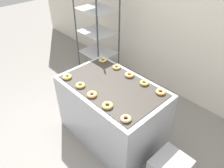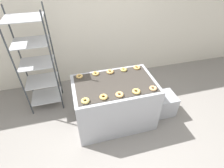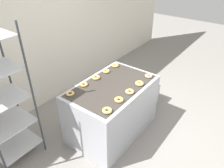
{
  "view_description": "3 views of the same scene",
  "coord_description": "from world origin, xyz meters",
  "px_view_note": "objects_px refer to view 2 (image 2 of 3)",
  "views": [
    {
      "loc": [
        1.52,
        -0.77,
        2.39
      ],
      "look_at": [
        0.0,
        0.66,
        0.86
      ],
      "focal_mm": 35.0,
      "sensor_mm": 36.0,
      "label": 1
    },
    {
      "loc": [
        -0.59,
        -1.39,
        2.49
      ],
      "look_at": [
        0.0,
        0.81,
        0.71
      ],
      "focal_mm": 28.0,
      "sensor_mm": 36.0,
      "label": 2
    },
    {
      "loc": [
        -2.04,
        -0.87,
        2.45
      ],
      "look_at": [
        0.0,
        0.66,
        0.86
      ],
      "focal_mm": 35.0,
      "sensor_mm": 36.0,
      "label": 3
    }
  ],
  "objects_px": {
    "fryer_machine": "(114,103)",
    "donut_near_center": "(120,94)",
    "donut_near_leftmost": "(85,101)",
    "donut_far_rightmost": "(137,68)",
    "donut_far_right": "(124,70)",
    "baking_rack_cart": "(37,63)",
    "donut_near_rightmost": "(153,88)",
    "donut_far_center": "(110,72)",
    "donut_near_right": "(136,91)",
    "donut_far_left": "(96,73)",
    "glaze_bin": "(164,104)",
    "donut_near_left": "(104,97)",
    "donut_far_leftmost": "(79,76)"
  },
  "relations": [
    {
      "from": "glaze_bin",
      "to": "donut_near_right",
      "type": "height_order",
      "value": "donut_near_right"
    },
    {
      "from": "donut_far_left",
      "to": "glaze_bin",
      "type": "bearing_deg",
      "value": -16.66
    },
    {
      "from": "donut_near_leftmost",
      "to": "donut_far_right",
      "type": "bearing_deg",
      "value": 38.87
    },
    {
      "from": "baking_rack_cart",
      "to": "donut_far_center",
      "type": "height_order",
      "value": "baking_rack_cart"
    },
    {
      "from": "donut_near_leftmost",
      "to": "donut_far_leftmost",
      "type": "relative_size",
      "value": 1.05
    },
    {
      "from": "donut_near_leftmost",
      "to": "donut_far_rightmost",
      "type": "height_order",
      "value": "donut_near_leftmost"
    },
    {
      "from": "donut_near_center",
      "to": "donut_far_right",
      "type": "relative_size",
      "value": 1.05
    },
    {
      "from": "baking_rack_cart",
      "to": "donut_far_leftmost",
      "type": "relative_size",
      "value": 16.74
    },
    {
      "from": "baking_rack_cart",
      "to": "donut_far_leftmost",
      "type": "distance_m",
      "value": 0.81
    },
    {
      "from": "donut_near_leftmost",
      "to": "donut_near_rightmost",
      "type": "bearing_deg",
      "value": 0.39
    },
    {
      "from": "fryer_machine",
      "to": "donut_near_center",
      "type": "relative_size",
      "value": 11.3
    },
    {
      "from": "fryer_machine",
      "to": "glaze_bin",
      "type": "distance_m",
      "value": 0.98
    },
    {
      "from": "donut_near_right",
      "to": "donut_far_leftmost",
      "type": "distance_m",
      "value": 0.96
    },
    {
      "from": "baking_rack_cart",
      "to": "glaze_bin",
      "type": "relative_size",
      "value": 4.63
    },
    {
      "from": "glaze_bin",
      "to": "donut_near_rightmost",
      "type": "xyz_separation_m",
      "value": [
        -0.45,
        -0.24,
        0.66
      ]
    },
    {
      "from": "donut_far_center",
      "to": "donut_far_rightmost",
      "type": "xyz_separation_m",
      "value": [
        0.48,
        0.0,
        -0.0
      ]
    },
    {
      "from": "fryer_machine",
      "to": "donut_near_center",
      "type": "bearing_deg",
      "value": -92.03
    },
    {
      "from": "donut_near_center",
      "to": "donut_far_right",
      "type": "height_order",
      "value": "donut_near_center"
    },
    {
      "from": "donut_near_rightmost",
      "to": "donut_far_rightmost",
      "type": "relative_size",
      "value": 0.97
    },
    {
      "from": "donut_near_center",
      "to": "donut_far_rightmost",
      "type": "relative_size",
      "value": 1.02
    },
    {
      "from": "donut_far_right",
      "to": "baking_rack_cart",
      "type": "bearing_deg",
      "value": 161.75
    },
    {
      "from": "donut_near_left",
      "to": "donut_far_leftmost",
      "type": "height_order",
      "value": "donut_near_left"
    },
    {
      "from": "donut_far_leftmost",
      "to": "glaze_bin",
      "type": "bearing_deg",
      "value": -13.41
    },
    {
      "from": "donut_near_center",
      "to": "donut_far_leftmost",
      "type": "distance_m",
      "value": 0.78
    },
    {
      "from": "donut_near_center",
      "to": "donut_near_right",
      "type": "distance_m",
      "value": 0.25
    },
    {
      "from": "donut_near_rightmost",
      "to": "donut_far_center",
      "type": "height_order",
      "value": "donut_far_center"
    },
    {
      "from": "donut_near_left",
      "to": "donut_far_center",
      "type": "bearing_deg",
      "value": 67.06
    },
    {
      "from": "donut_far_leftmost",
      "to": "fryer_machine",
      "type": "bearing_deg",
      "value": -30.62
    },
    {
      "from": "donut_far_left",
      "to": "donut_near_leftmost",
      "type": "bearing_deg",
      "value": -113.04
    },
    {
      "from": "donut_near_right",
      "to": "donut_far_left",
      "type": "distance_m",
      "value": 0.77
    },
    {
      "from": "fryer_machine",
      "to": "donut_near_left",
      "type": "bearing_deg",
      "value": -129.89
    },
    {
      "from": "donut_near_center",
      "to": "donut_far_center",
      "type": "relative_size",
      "value": 0.97
    },
    {
      "from": "donut_far_center",
      "to": "donut_near_center",
      "type": "bearing_deg",
      "value": -91.65
    },
    {
      "from": "glaze_bin",
      "to": "donut_near_left",
      "type": "distance_m",
      "value": 1.39
    },
    {
      "from": "fryer_machine",
      "to": "glaze_bin",
      "type": "relative_size",
      "value": 3.27
    },
    {
      "from": "donut_near_rightmost",
      "to": "donut_near_left",
      "type": "bearing_deg",
      "value": 179.54
    },
    {
      "from": "fryer_machine",
      "to": "baking_rack_cart",
      "type": "bearing_deg",
      "value": 146.76
    },
    {
      "from": "donut_far_center",
      "to": "donut_far_right",
      "type": "xyz_separation_m",
      "value": [
        0.24,
        0.0,
        -0.0
      ]
    },
    {
      "from": "glaze_bin",
      "to": "donut_near_left",
      "type": "relative_size",
      "value": 3.47
    },
    {
      "from": "glaze_bin",
      "to": "donut_near_right",
      "type": "distance_m",
      "value": 1.0
    },
    {
      "from": "donut_far_center",
      "to": "glaze_bin",
      "type": "bearing_deg",
      "value": -19.92
    },
    {
      "from": "donut_near_leftmost",
      "to": "donut_near_center",
      "type": "distance_m",
      "value": 0.49
    },
    {
      "from": "donut_far_right",
      "to": "glaze_bin",
      "type": "bearing_deg",
      "value": -26.06
    },
    {
      "from": "donut_near_leftmost",
      "to": "donut_far_center",
      "type": "distance_m",
      "value": 0.78
    },
    {
      "from": "donut_far_center",
      "to": "donut_far_rightmost",
      "type": "bearing_deg",
      "value": 0.47
    },
    {
      "from": "donut_near_center",
      "to": "donut_far_center",
      "type": "height_order",
      "value": "same"
    },
    {
      "from": "donut_far_right",
      "to": "donut_far_leftmost",
      "type": "bearing_deg",
      "value": 179.92
    },
    {
      "from": "baking_rack_cart",
      "to": "donut_far_right",
      "type": "bearing_deg",
      "value": -18.25
    },
    {
      "from": "donut_near_center",
      "to": "donut_near_rightmost",
      "type": "height_order",
      "value": "donut_near_center"
    },
    {
      "from": "donut_far_leftmost",
      "to": "donut_near_left",
      "type": "bearing_deg",
      "value": -65.59
    }
  ]
}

